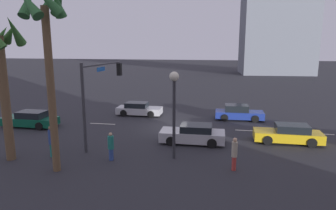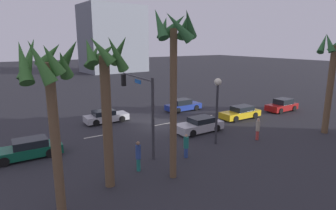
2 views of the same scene
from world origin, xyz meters
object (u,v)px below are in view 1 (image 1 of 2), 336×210
object	(u,v)px
pedestrian_0	(234,153)
pedestrian_2	(51,140)
car_5	(239,113)
pedestrian_1	(111,146)
traffic_signal	(99,87)
palm_tree_2	(46,32)
car_0	(193,134)
streetlamp	(174,97)
car_1	(139,109)
car_4	(30,119)
car_3	(289,134)
building_2	(277,36)
palm_tree_1	(1,60)

from	to	relation	value
pedestrian_0	pedestrian_2	world-z (taller)	pedestrian_2
car_5	pedestrian_1	size ratio (longest dim) A/B	2.54
traffic_signal	palm_tree_2	distance (m)	6.16
car_0	streetlamp	xyz separation A→B (m)	(0.86, 3.08, 3.09)
car_1	car_5	bearing A→B (deg)	179.07
car_4	pedestrian_2	world-z (taller)	pedestrian_2
car_4	palm_tree_2	xyz separation A→B (m)	(-6.85, 7.92, 6.67)
car_0	car_4	xyz separation A→B (m)	(13.64, -1.90, -0.01)
car_0	palm_tree_2	bearing A→B (deg)	41.55
car_3	car_4	size ratio (longest dim) A/B	1.00
car_1	car_3	size ratio (longest dim) A/B	0.94
pedestrian_2	car_5	bearing A→B (deg)	-135.50
car_5	building_2	xyz separation A→B (m)	(-10.52, -46.37, 7.95)
pedestrian_0	pedestrian_1	xyz separation A→B (m)	(7.04, -0.24, -0.10)
pedestrian_2	palm_tree_1	world-z (taller)	palm_tree_1
car_4	car_5	xyz separation A→B (m)	(-17.07, -5.38, 0.01)
pedestrian_2	building_2	bearing A→B (deg)	-110.94
car_0	car_1	world-z (taller)	car_0
car_0	building_2	world-z (taller)	building_2
pedestrian_2	pedestrian_0	bearing A→B (deg)	179.18
car_1	pedestrian_0	distance (m)	14.45
car_5	traffic_signal	world-z (taller)	traffic_signal
pedestrian_0	pedestrian_2	xyz separation A→B (m)	(10.75, -0.15, 0.05)
car_4	building_2	size ratio (longest dim) A/B	0.27
palm_tree_1	building_2	bearing A→B (deg)	-112.47
car_5	palm_tree_2	world-z (taller)	palm_tree_2
pedestrian_2	traffic_signal	bearing A→B (deg)	-120.01
car_1	building_2	world-z (taller)	building_2
streetlamp	pedestrian_2	distance (m)	7.83
car_3	pedestrian_2	xyz separation A→B (m)	(14.63, 5.31, 0.43)
palm_tree_1	pedestrian_1	bearing A→B (deg)	-170.83
pedestrian_1	pedestrian_2	distance (m)	3.71
car_1	streetlamp	bearing A→B (deg)	115.61
pedestrian_2	car_1	bearing A→B (deg)	-101.04
traffic_signal	pedestrian_1	size ratio (longest dim) A/B	3.52
car_5	car_1	bearing A→B (deg)	-0.93
streetlamp	pedestrian_1	xyz separation A→B (m)	(3.58, 0.93, -2.83)
traffic_signal	car_1	bearing A→B (deg)	-92.79
car_3	pedestrian_2	size ratio (longest dim) A/B	2.37
car_3	pedestrian_0	world-z (taller)	pedestrian_0
car_3	building_2	size ratio (longest dim) A/B	0.26
car_0	pedestrian_1	xyz separation A→B (m)	(4.44, 4.01, 0.27)
car_0	streetlamp	size ratio (longest dim) A/B	0.85
pedestrian_1	pedestrian_2	bearing A→B (deg)	1.39
car_4	pedestrian_1	bearing A→B (deg)	147.32
traffic_signal	pedestrian_1	distance (m)	4.70
streetlamp	building_2	distance (m)	58.83
palm_tree_1	car_4	bearing A→B (deg)	-63.93
car_0	palm_tree_1	bearing A→B (deg)	25.70
car_4	building_2	xyz separation A→B (m)	(-27.59, -51.75, 7.97)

